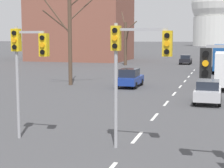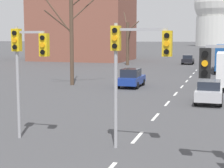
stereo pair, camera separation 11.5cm
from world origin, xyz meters
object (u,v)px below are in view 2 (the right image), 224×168
(sedan_near_left, at_px, (209,91))
(sedan_near_right, at_px, (131,78))
(traffic_signal_centre_tall, at_px, (133,54))
(traffic_signal_near_left, at_px, (26,54))
(sedan_mid_centre, at_px, (188,59))

(sedan_near_left, bearing_deg, sedan_near_right, 136.96)
(traffic_signal_centre_tall, height_order, traffic_signal_near_left, traffic_signal_centre_tall)
(sedan_mid_centre, bearing_deg, traffic_signal_near_left, -92.73)
(sedan_near_left, xyz_separation_m, sedan_mid_centre, (-4.86, 37.31, 0.00))
(sedan_near_right, bearing_deg, traffic_signal_near_left, -90.58)
(traffic_signal_near_left, bearing_deg, sedan_near_left, 58.05)
(sedan_near_right, bearing_deg, traffic_signal_centre_tall, -76.03)
(traffic_signal_centre_tall, xyz_separation_m, traffic_signal_near_left, (-4.73, 0.21, -0.08))
(traffic_signal_centre_tall, height_order, sedan_near_right, traffic_signal_centre_tall)
(traffic_signal_near_left, relative_size, sedan_near_left, 1.18)
(sedan_near_right, xyz_separation_m, sedan_mid_centre, (2.15, 30.76, -0.02))
(traffic_signal_centre_tall, bearing_deg, traffic_signal_near_left, 177.46)
(sedan_near_left, distance_m, sedan_near_right, 9.59)
(traffic_signal_near_left, height_order, sedan_near_right, traffic_signal_near_left)
(traffic_signal_near_left, xyz_separation_m, sedan_near_left, (7.19, 11.53, -2.89))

